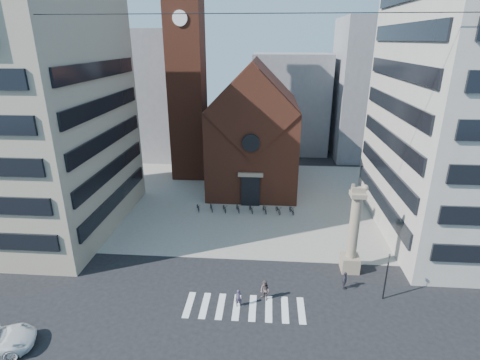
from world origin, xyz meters
name	(u,v)px	position (x,y,z in m)	size (l,w,h in m)	color
ground	(241,284)	(0.00, 0.00, 0.00)	(120.00, 120.00, 0.00)	black
piazza	(251,199)	(0.00, 19.00, 0.03)	(46.00, 30.00, 0.05)	gray
zebra_crossing	(245,307)	(0.55, -3.00, 0.01)	(10.20, 3.20, 0.01)	white
church	(254,131)	(0.00, 25.04, 7.98)	(12.00, 16.65, 18.00)	brown
campanile	(187,73)	(-10.00, 28.00, 15.74)	(5.50, 5.50, 31.20)	brown
building_left	(22,113)	(-24.00, 10.00, 13.00)	(18.00, 20.00, 26.00)	gray
bg_block_left	(148,94)	(-20.00, 40.00, 11.00)	(16.00, 14.00, 22.00)	gray
bg_block_mid	(290,103)	(6.00, 45.00, 9.00)	(14.00, 12.00, 18.00)	gray
bg_block_right	(382,90)	(22.00, 42.00, 12.00)	(16.00, 14.00, 24.00)	gray
lion_column	(353,238)	(10.01, 3.00, 3.46)	(1.63, 1.60, 8.68)	gray
traffic_light	(386,275)	(12.00, -1.00, 2.29)	(0.13, 0.16, 4.30)	black
pedestrian_0	(239,298)	(0.06, -2.86, 0.76)	(0.55, 0.36, 1.52)	#3A3145
pedestrian_1	(265,290)	(2.15, -1.86, 0.89)	(0.86, 0.67, 1.77)	brown
pedestrian_2	(345,281)	(9.00, 0.12, 0.82)	(0.96, 0.40, 1.63)	#2A2A32
scooter_0	(198,207)	(-6.49, 14.81, 0.52)	(0.63, 1.80, 0.95)	black
scooter_1	(211,207)	(-4.81, 14.81, 0.57)	(0.49, 1.75, 1.05)	black
scooter_2	(225,208)	(-3.14, 14.81, 0.52)	(0.63, 1.80, 0.95)	black
scooter_3	(238,208)	(-1.46, 14.81, 0.57)	(0.49, 1.75, 1.05)	black
scooter_4	(251,209)	(0.21, 14.81, 0.52)	(0.63, 1.80, 0.95)	black
scooter_5	(265,209)	(1.89, 14.81, 0.57)	(0.49, 1.75, 1.05)	black
scooter_6	(278,210)	(3.56, 14.81, 0.52)	(0.63, 1.80, 0.95)	black
scooter_7	(292,210)	(5.24, 14.81, 0.57)	(0.49, 1.75, 1.05)	black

